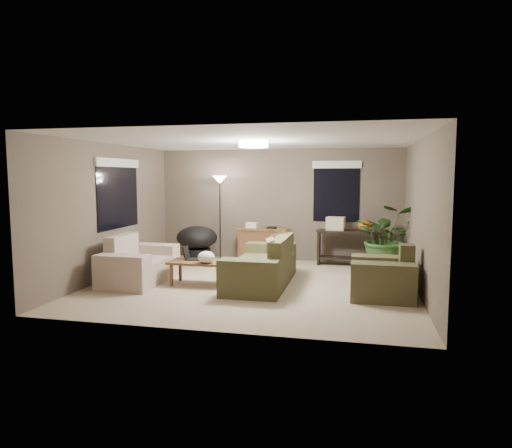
% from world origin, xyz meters
% --- Properties ---
extents(room_shell, '(5.50, 5.50, 5.50)m').
position_xyz_m(room_shell, '(0.00, 0.00, 1.25)').
color(room_shell, '#BEA88D').
rests_on(room_shell, ground).
extents(main_sofa, '(0.95, 2.20, 0.85)m').
position_xyz_m(main_sofa, '(0.17, 0.05, 0.29)').
color(main_sofa, brown).
rests_on(main_sofa, ground).
extents(throw_pillows, '(0.39, 1.40, 0.47)m').
position_xyz_m(throw_pillows, '(0.42, 0.05, 0.65)').
color(throw_pillows, '#8C7251').
rests_on(throw_pillows, main_sofa).
extents(loveseat, '(0.90, 1.60, 0.85)m').
position_xyz_m(loveseat, '(-2.07, -0.28, 0.30)').
color(loveseat, beige).
rests_on(loveseat, ground).
extents(armchair, '(0.95, 1.00, 0.85)m').
position_xyz_m(armchair, '(2.17, -0.38, 0.30)').
color(armchair, '#48462B').
rests_on(armchair, ground).
extents(coffee_table, '(1.00, 0.55, 0.42)m').
position_xyz_m(coffee_table, '(-0.95, -0.22, 0.36)').
color(coffee_table, brown).
rests_on(coffee_table, ground).
extents(laptop, '(0.38, 0.30, 0.24)m').
position_xyz_m(laptop, '(-1.11, -0.12, 0.48)').
color(laptop, black).
rests_on(laptop, coffee_table).
extents(plastic_bag, '(0.36, 0.34, 0.20)m').
position_xyz_m(plastic_bag, '(-0.75, -0.37, 0.52)').
color(plastic_bag, white).
rests_on(plastic_bag, coffee_table).
extents(desk, '(1.10, 0.50, 0.75)m').
position_xyz_m(desk, '(-0.28, 2.17, 0.38)').
color(desk, brown).
rests_on(desk, ground).
extents(desk_papers, '(0.67, 0.27, 0.12)m').
position_xyz_m(desk_papers, '(-0.43, 2.16, 0.80)').
color(desk_papers, silver).
rests_on(desk_papers, desk).
extents(console_table, '(1.30, 0.40, 0.75)m').
position_xyz_m(console_table, '(1.56, 2.15, 0.44)').
color(console_table, black).
rests_on(console_table, ground).
extents(pumpkin, '(0.29, 0.29, 0.22)m').
position_xyz_m(pumpkin, '(1.91, 2.15, 0.86)').
color(pumpkin, orange).
rests_on(pumpkin, console_table).
extents(cardboard_box, '(0.41, 0.33, 0.28)m').
position_xyz_m(cardboard_box, '(1.31, 2.15, 0.89)').
color(cardboard_box, beige).
rests_on(cardboard_box, console_table).
extents(papasan_chair, '(1.06, 1.06, 0.80)m').
position_xyz_m(papasan_chair, '(-1.70, 1.80, 0.47)').
color(papasan_chair, black).
rests_on(papasan_chair, ground).
extents(floor_lamp, '(0.32, 0.32, 1.91)m').
position_xyz_m(floor_lamp, '(-1.23, 2.01, 1.60)').
color(floor_lamp, black).
rests_on(floor_lamp, ground).
extents(ceiling_fixture, '(0.50, 0.50, 0.10)m').
position_xyz_m(ceiling_fixture, '(0.00, 0.00, 2.44)').
color(ceiling_fixture, white).
rests_on(ceiling_fixture, room_shell).
extents(houseplant, '(1.21, 1.34, 1.05)m').
position_xyz_m(houseplant, '(2.36, 1.80, 0.52)').
color(houseplant, '#2D5923').
rests_on(houseplant, ground).
extents(cat_scratching_post, '(0.32, 0.32, 0.50)m').
position_xyz_m(cat_scratching_post, '(2.23, -0.10, 0.21)').
color(cat_scratching_post, tan).
rests_on(cat_scratching_post, ground).
extents(window_left, '(0.05, 1.56, 1.33)m').
position_xyz_m(window_left, '(-2.73, 0.30, 1.78)').
color(window_left, black).
rests_on(window_left, room_shell).
extents(window_back, '(1.06, 0.05, 1.33)m').
position_xyz_m(window_back, '(1.30, 2.48, 1.79)').
color(window_back, black).
rests_on(window_back, room_shell).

